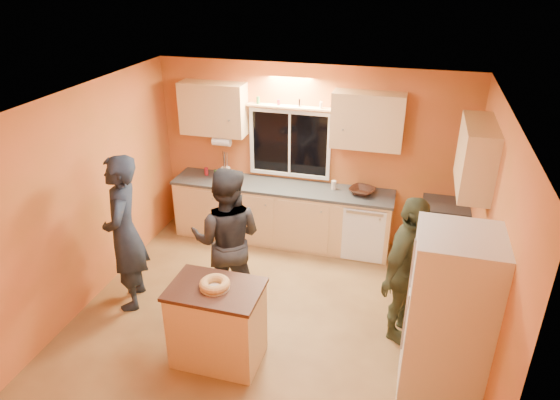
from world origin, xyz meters
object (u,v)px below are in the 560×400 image
(person_center, at_px, (227,240))
(refrigerator, at_px, (447,321))
(island, at_px, (217,323))
(person_left, at_px, (125,233))
(person_right, at_px, (407,271))

(person_center, bearing_deg, refrigerator, 151.80)
(island, relative_size, person_left, 0.49)
(refrigerator, distance_m, person_left, 3.66)
(refrigerator, bearing_deg, person_center, 160.91)
(person_left, bearing_deg, person_right, 74.07)
(island, height_order, person_left, person_left)
(person_center, height_order, person_right, person_center)
(person_right, bearing_deg, person_center, 111.63)
(refrigerator, bearing_deg, person_right, 115.96)
(person_center, relative_size, person_right, 1.05)
(refrigerator, xyz_separation_m, person_right, (-0.39, 0.80, -0.04))
(island, xyz_separation_m, person_center, (-0.22, 0.93, 0.44))
(refrigerator, height_order, person_left, person_left)
(person_right, bearing_deg, refrigerator, -131.14)
(refrigerator, relative_size, person_center, 1.00)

